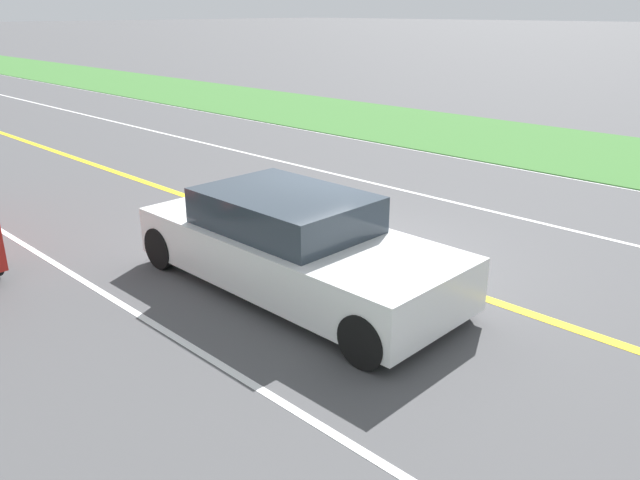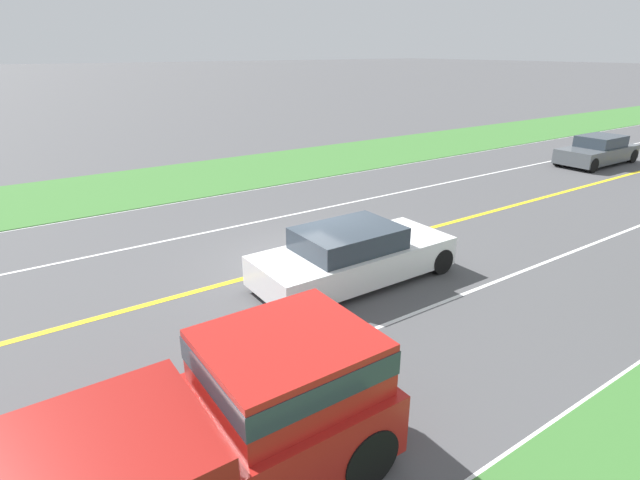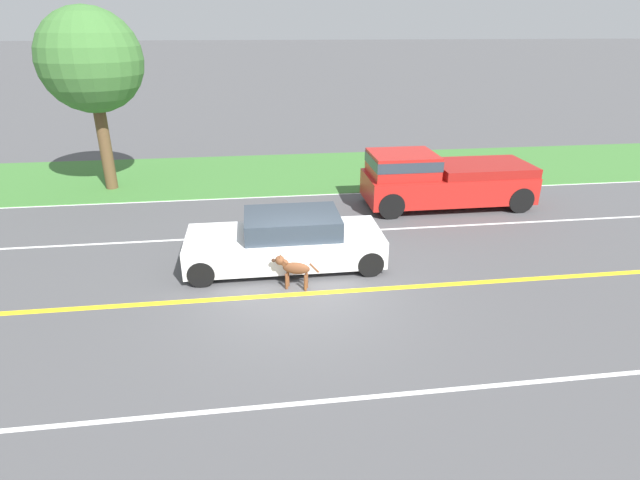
% 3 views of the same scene
% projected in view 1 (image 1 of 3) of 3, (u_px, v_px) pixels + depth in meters
% --- Properties ---
extents(ground_plane, '(400.00, 400.00, 0.00)m').
position_uv_depth(ground_plane, '(353.00, 253.00, 9.91)').
color(ground_plane, '#4C4C4F').
extents(centre_divider_line, '(0.18, 160.00, 0.01)m').
position_uv_depth(centre_divider_line, '(353.00, 253.00, 9.91)').
color(centre_divider_line, yellow).
rests_on(centre_divider_line, ground).
extents(lane_edge_line_left, '(0.14, 160.00, 0.01)m').
position_uv_depth(lane_edge_line_left, '(550.00, 174.00, 14.61)').
color(lane_edge_line_left, white).
rests_on(lane_edge_line_left, ground).
extents(lane_dash_same_dir, '(0.10, 160.00, 0.01)m').
position_uv_depth(lane_dash_same_dir, '(162.00, 329.00, 7.56)').
color(lane_dash_same_dir, white).
rests_on(lane_dash_same_dir, ground).
extents(lane_dash_oncoming, '(0.10, 160.00, 0.01)m').
position_uv_depth(lane_dash_oncoming, '(471.00, 206.00, 12.26)').
color(lane_dash_oncoming, white).
rests_on(lane_dash_oncoming, ground).
extents(grass_verge_left, '(6.00, 160.00, 0.03)m').
position_uv_depth(grass_verge_left, '(601.00, 154.00, 16.62)').
color(grass_verge_left, '#3D7533').
rests_on(grass_verge_left, ground).
extents(ego_car, '(1.93, 4.78, 1.35)m').
position_uv_depth(ego_car, '(293.00, 245.00, 8.47)').
color(ego_car, white).
rests_on(ego_car, ground).
extents(dog, '(0.44, 1.07, 0.80)m').
position_uv_depth(dog, '(350.00, 231.00, 9.38)').
color(dog, brown).
rests_on(dog, ground).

